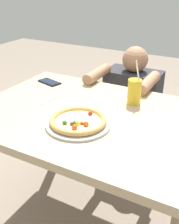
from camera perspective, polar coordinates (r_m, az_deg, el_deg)
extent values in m
plane|color=gray|center=(1.82, 0.52, -21.88)|extent=(8.00, 8.00, 0.00)
cube|color=tan|center=(1.36, 0.64, -1.14)|extent=(1.20, 0.84, 0.04)
cylinder|color=#89765B|center=(2.04, -7.92, -3.21)|extent=(0.07, 0.07, 0.71)
cylinder|color=#B7B7BC|center=(1.25, -2.38, -2.48)|extent=(0.30, 0.30, 0.01)
cylinder|color=#EFD68C|center=(1.25, -2.39, -2.04)|extent=(0.21, 0.21, 0.01)
torus|color=tan|center=(1.24, -2.40, -1.73)|extent=(0.26, 0.26, 0.03)
sphere|color=#BF4C19|center=(1.20, -0.74, -2.53)|extent=(0.03, 0.03, 0.03)
sphere|color=#BF4C19|center=(1.18, -3.12, -3.20)|extent=(0.02, 0.02, 0.02)
sphere|color=maroon|center=(1.29, 0.17, -0.30)|extent=(0.02, 0.02, 0.02)
sphere|color=#BF4C19|center=(1.21, -1.64, -2.36)|extent=(0.02, 0.02, 0.02)
sphere|color=#2D6623|center=(1.21, -3.16, -2.34)|extent=(0.02, 0.02, 0.02)
sphere|color=#2D6623|center=(1.22, -5.22, -2.25)|extent=(0.02, 0.02, 0.02)
sphere|color=brown|center=(1.21, -3.70, -2.49)|extent=(0.02, 0.02, 0.02)
sphere|color=gold|center=(1.21, -2.64, -2.35)|extent=(0.03, 0.03, 0.03)
cylinder|color=gold|center=(1.45, 9.33, 4.19)|extent=(0.07, 0.07, 0.13)
cylinder|color=white|center=(1.41, 10.07, 8.18)|extent=(0.03, 0.01, 0.12)
cube|color=silver|center=(1.52, -8.11, 2.63)|extent=(0.02, 0.16, 0.00)
cube|color=silver|center=(1.59, -5.98, 3.93)|extent=(0.02, 0.04, 0.00)
cube|color=black|center=(1.77, -8.37, 6.19)|extent=(0.16, 0.11, 0.01)
cube|color=#192338|center=(1.76, -8.38, 6.33)|extent=(0.14, 0.10, 0.00)
cylinder|color=#333847|center=(2.18, 8.29, -5.17)|extent=(0.31, 0.31, 0.45)
cube|color=#2D2D33|center=(2.00, 9.00, 4.16)|extent=(0.38, 0.22, 0.31)
sphere|color=#A37556|center=(1.92, 9.52, 10.79)|extent=(0.18, 0.18, 0.18)
cylinder|color=#A37556|center=(1.80, 1.64, 7.96)|extent=(0.07, 0.28, 0.07)
cylinder|color=#A37556|center=(1.69, 12.20, 5.98)|extent=(0.07, 0.28, 0.07)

